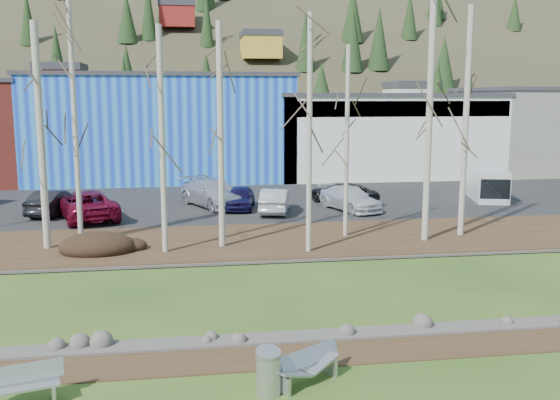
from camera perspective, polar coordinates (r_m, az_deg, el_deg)
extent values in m
plane|color=#294816|center=(14.98, 9.16, -16.54)|extent=(200.00, 200.00, 0.00)
cube|color=#382616|center=(16.80, 6.92, -13.45)|extent=(80.00, 1.80, 0.03)
cube|color=#382616|center=(28.36, 0.22, -3.71)|extent=(80.00, 7.00, 0.15)
cube|color=black|center=(38.57, -2.18, -0.20)|extent=(80.00, 14.00, 0.14)
cube|color=blue|center=(51.88, -10.62, 6.49)|extent=(20.00, 12.00, 8.00)
cube|color=#333338|center=(51.84, -10.76, 11.08)|extent=(20.40, 12.24, 0.30)
cube|color=silver|center=(54.38, 8.82, 5.88)|extent=(18.00, 12.00, 6.50)
cube|color=#333338|center=(54.28, 8.92, 9.46)|extent=(18.36, 12.24, 0.30)
cube|color=navy|center=(48.69, 10.98, 8.18)|extent=(17.64, 0.20, 1.20)
cube|color=gray|center=(61.08, 23.38, 5.83)|extent=(14.00, 12.00, 7.00)
cube|color=#333338|center=(61.01, 23.61, 9.25)|extent=(14.28, 12.24, 0.30)
cube|color=#B2B4B7|center=(14.96, -20.03, -16.14)|extent=(0.22, 0.54, 0.43)
cube|color=#B2B4B7|center=(14.92, -22.64, -14.40)|extent=(1.73, 0.58, 0.39)
cube|color=#B2B4B7|center=(14.85, -23.00, -15.57)|extent=(1.83, 0.94, 0.05)
cube|color=#B2B4B7|center=(14.44, 0.17, -16.49)|extent=(0.35, 0.50, 0.43)
cube|color=#B2B4B7|center=(15.35, 4.44, -14.88)|extent=(0.35, 0.50, 0.43)
cube|color=#B2B4B7|center=(14.92, 2.70, -14.06)|extent=(1.59, 1.10, 0.38)
cube|color=gray|center=(14.54, 1.07, -15.54)|extent=(0.98, 0.87, 0.32)
cube|color=gray|center=(15.09, 3.64, -14.59)|extent=(0.98, 0.87, 0.32)
cylinder|color=#B2B4B7|center=(14.29, -1.08, -15.62)|extent=(0.64, 0.64, 0.96)
ellipsoid|color=black|center=(27.02, -16.39, -3.94)|extent=(3.13, 2.21, 0.61)
cylinder|color=#BBB5A8|center=(28.23, -18.27, 7.20)|extent=(0.22, 0.22, 11.01)
cylinder|color=#BBB5A8|center=(27.81, -21.03, 5.37)|extent=(0.30, 0.30, 9.42)
cylinder|color=#BBB5A8|center=(25.77, -10.73, 5.31)|extent=(0.24, 0.24, 9.20)
cylinder|color=#BBB5A8|center=(26.43, -5.45, 5.80)|extent=(0.26, 0.26, 9.44)
cylinder|color=#BBB5A8|center=(28.59, 6.13, 5.27)|extent=(0.20, 0.20, 8.65)
cylinder|color=#BBB5A8|center=(25.43, 2.71, 5.95)|extent=(0.22, 0.22, 9.67)
cylinder|color=#BBB5A8|center=(28.21, 13.52, 8.21)|extent=(0.29, 0.29, 11.80)
cylinder|color=#BBB5A8|center=(29.74, 16.62, 6.77)|extent=(0.27, 0.27, 10.39)
imported|color=black|center=(36.24, -20.01, -0.19)|extent=(2.40, 4.37, 1.36)
imported|color=maroon|center=(34.28, -17.27, -0.42)|extent=(4.22, 6.09, 1.54)
imported|color=#AFB0B7|center=(36.77, -6.12, 0.64)|extent=(4.37, 5.91, 1.59)
imported|color=#171242|center=(35.85, -3.67, 0.21)|extent=(2.17, 4.02, 1.30)
imported|color=silver|center=(34.63, -0.46, -0.04)|extent=(2.35, 4.37, 1.37)
imported|color=#232326|center=(37.68, 5.76, 0.63)|extent=(3.98, 5.10, 1.29)
imported|color=silver|center=(35.61, 6.41, 0.12)|extent=(3.25, 4.89, 1.32)
cube|color=white|center=(41.21, 18.40, 1.39)|extent=(2.86, 4.71, 1.92)
cube|color=black|center=(39.54, 18.94, 1.04)|extent=(1.91, 1.32, 1.19)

